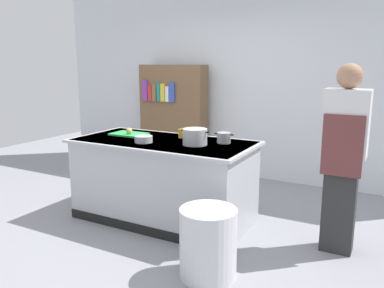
{
  "coord_description": "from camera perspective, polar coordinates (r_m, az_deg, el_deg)",
  "views": [
    {
      "loc": [
        2.22,
        -3.45,
        1.71
      ],
      "look_at": [
        0.25,
        0.2,
        0.85
      ],
      "focal_mm": 36.17,
      "sensor_mm": 36.0,
      "label": 1
    }
  ],
  "objects": [
    {
      "name": "sauce_pan",
      "position": [
        4.04,
        4.71,
        0.92
      ],
      "size": [
        0.21,
        0.14,
        0.11
      ],
      "color": "#99999E",
      "rests_on": "counter_island"
    },
    {
      "name": "mixing_bowl",
      "position": [
        4.1,
        -7.16,
        0.72
      ],
      "size": [
        0.19,
        0.19,
        0.07
      ],
      "primitive_type": "cylinder",
      "color": "#B7BABF",
      "rests_on": "counter_island"
    },
    {
      "name": "counter_island",
      "position": [
        4.29,
        -4.23,
        -5.19
      ],
      "size": [
        1.98,
        0.98,
        0.9
      ],
      "color": "#B7BABF",
      "rests_on": "ground_plane"
    },
    {
      "name": "bookshelf",
      "position": [
        6.2,
        -2.78,
        3.76
      ],
      "size": [
        1.1,
        0.31,
        1.7
      ],
      "color": "brown",
      "rests_on": "ground_plane"
    },
    {
      "name": "stock_pot",
      "position": [
        3.94,
        0.43,
        1.08
      ],
      "size": [
        0.32,
        0.25,
        0.17
      ],
      "color": "#B7BABF",
      "rests_on": "counter_island"
    },
    {
      "name": "ground_plane",
      "position": [
        4.45,
        -4.13,
        -10.93
      ],
      "size": [
        10.0,
        10.0,
        0.0
      ],
      "primitive_type": "plane",
      "color": "gray"
    },
    {
      "name": "trash_bin",
      "position": [
        3.23,
        2.38,
        -14.39
      ],
      "size": [
        0.47,
        0.47,
        0.58
      ],
      "primitive_type": "cylinder",
      "color": "silver",
      "rests_on": "ground_plane"
    },
    {
      "name": "back_wall",
      "position": [
        5.99,
        6.64,
        9.62
      ],
      "size": [
        6.4,
        0.12,
        3.0
      ],
      "primitive_type": "cube",
      "color": "silver",
      "rests_on": "ground_plane"
    },
    {
      "name": "person_chef",
      "position": [
        3.7,
        21.4,
        -1.54
      ],
      "size": [
        0.38,
        0.25,
        1.72
      ],
      "rotation": [
        0.0,
        0.0,
        1.87
      ],
      "color": "#2B2B2B",
      "rests_on": "ground_plane"
    },
    {
      "name": "juice_cup",
      "position": [
        4.32,
        -1.57,
        1.57
      ],
      "size": [
        0.07,
        0.07,
        0.1
      ],
      "primitive_type": "cylinder",
      "color": "yellow",
      "rests_on": "counter_island"
    },
    {
      "name": "onion",
      "position": [
        4.5,
        -9.27,
        1.91
      ],
      "size": [
        0.07,
        0.07,
        0.07
      ],
      "primitive_type": "sphere",
      "color": "tan",
      "rests_on": "cutting_board"
    },
    {
      "name": "cutting_board",
      "position": [
        4.57,
        -9.28,
        1.46
      ],
      "size": [
        0.4,
        0.28,
        0.02
      ],
      "primitive_type": "cube",
      "color": "green",
      "rests_on": "counter_island"
    }
  ]
}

